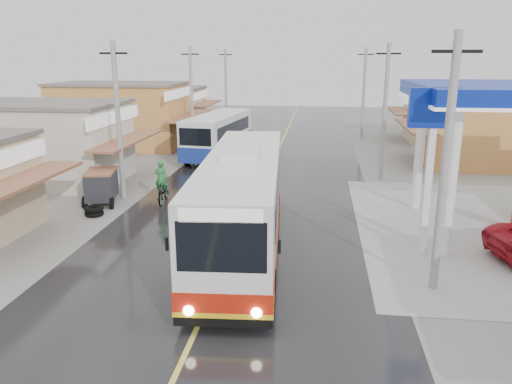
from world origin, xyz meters
TOP-DOWN VIEW (x-y plane):
  - ground at (0.00, 0.00)m, footprint 120.00×120.00m
  - road at (0.00, 15.00)m, footprint 12.00×90.00m
  - centre_line at (0.00, 15.00)m, footprint 0.15×90.00m
  - shopfronts_left at (-13.00, 18.00)m, footprint 11.00×44.00m
  - utility_poles_left at (-7.00, 16.00)m, footprint 1.60×50.00m
  - utility_poles_right at (7.00, 15.00)m, footprint 1.60×36.00m
  - coach_bus at (0.39, 2.58)m, footprint 3.64×12.95m
  - second_bus at (-4.18, 20.50)m, footprint 3.68×9.64m
  - cyclist at (-4.64, 8.41)m, footprint 0.94×2.14m
  - tricycle_near at (-7.64, 7.76)m, footprint 1.97×2.37m
  - tyre_stack at (-7.21, 5.88)m, footprint 0.90×0.90m

SIDE VIEW (x-z plane):
  - ground at x=0.00m, z-range 0.00..0.00m
  - shopfronts_left at x=-13.00m, z-range -2.60..2.60m
  - utility_poles_left at x=-7.00m, z-range -4.00..4.00m
  - utility_poles_right at x=7.00m, z-range -4.00..4.00m
  - road at x=0.00m, z-range 0.00..0.02m
  - centre_line at x=0.00m, z-range 0.02..0.03m
  - tyre_stack at x=-7.21m, z-range 0.00..0.46m
  - cyclist at x=-4.64m, z-range -0.38..1.86m
  - tricycle_near at x=-7.64m, z-range 0.12..1.87m
  - second_bus at x=-4.18m, z-range 0.12..3.24m
  - coach_bus at x=0.39m, z-range -0.07..3.93m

